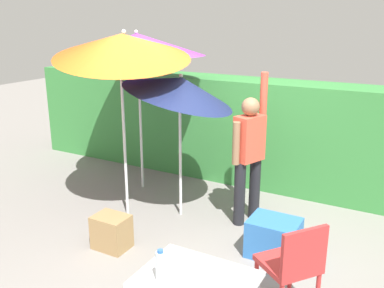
{
  "coord_description": "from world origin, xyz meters",
  "views": [
    {
      "loc": [
        2.27,
        -3.82,
        2.52
      ],
      "look_at": [
        0.0,
        0.3,
        1.1
      ],
      "focal_mm": 39.68,
      "sensor_mm": 36.0,
      "label": 1
    }
  ],
  "objects_px": {
    "umbrella_rainbow": "(180,88)",
    "umbrella_orange": "(137,46)",
    "cooler_box": "(274,238)",
    "crate_cardboard": "(112,232)",
    "bottle_water": "(161,266)",
    "person_vendor": "(249,151)",
    "chair_plastic": "(293,263)",
    "umbrella_yellow": "(122,46)"
  },
  "relations": [
    {
      "from": "crate_cardboard",
      "to": "chair_plastic",
      "type": "bearing_deg",
      "value": -3.69
    },
    {
      "from": "umbrella_rainbow",
      "to": "person_vendor",
      "type": "height_order",
      "value": "umbrella_rainbow"
    },
    {
      "from": "person_vendor",
      "to": "crate_cardboard",
      "type": "height_order",
      "value": "person_vendor"
    },
    {
      "from": "umbrella_orange",
      "to": "chair_plastic",
      "type": "height_order",
      "value": "umbrella_orange"
    },
    {
      "from": "umbrella_rainbow",
      "to": "umbrella_orange",
      "type": "xyz_separation_m",
      "value": [
        -0.98,
        0.49,
        0.44
      ]
    },
    {
      "from": "umbrella_orange",
      "to": "crate_cardboard",
      "type": "relative_size",
      "value": 6.05
    },
    {
      "from": "crate_cardboard",
      "to": "bottle_water",
      "type": "height_order",
      "value": "bottle_water"
    },
    {
      "from": "umbrella_rainbow",
      "to": "umbrella_orange",
      "type": "bearing_deg",
      "value": 153.39
    },
    {
      "from": "umbrella_yellow",
      "to": "chair_plastic",
      "type": "bearing_deg",
      "value": -20.88
    },
    {
      "from": "crate_cardboard",
      "to": "bottle_water",
      "type": "bearing_deg",
      "value": -39.79
    },
    {
      "from": "cooler_box",
      "to": "umbrella_yellow",
      "type": "bearing_deg",
      "value": 178.11
    },
    {
      "from": "person_vendor",
      "to": "bottle_water",
      "type": "bearing_deg",
      "value": -81.55
    },
    {
      "from": "umbrella_orange",
      "to": "crate_cardboard",
      "type": "bearing_deg",
      "value": -65.59
    },
    {
      "from": "umbrella_orange",
      "to": "umbrella_rainbow",
      "type": "bearing_deg",
      "value": -26.61
    },
    {
      "from": "bottle_water",
      "to": "person_vendor",
      "type": "bearing_deg",
      "value": 98.45
    },
    {
      "from": "umbrella_orange",
      "to": "cooler_box",
      "type": "relative_size",
      "value": 4.44
    },
    {
      "from": "umbrella_orange",
      "to": "bottle_water",
      "type": "height_order",
      "value": "umbrella_orange"
    },
    {
      "from": "person_vendor",
      "to": "bottle_water",
      "type": "xyz_separation_m",
      "value": [
        0.38,
        -2.58,
        -0.04
      ]
    },
    {
      "from": "umbrella_rainbow",
      "to": "person_vendor",
      "type": "xyz_separation_m",
      "value": [
        0.84,
        0.22,
        -0.75
      ]
    },
    {
      "from": "person_vendor",
      "to": "cooler_box",
      "type": "bearing_deg",
      "value": -48.08
    },
    {
      "from": "cooler_box",
      "to": "crate_cardboard",
      "type": "xyz_separation_m",
      "value": [
        -1.65,
        -0.73,
        -0.02
      ]
    },
    {
      "from": "umbrella_rainbow",
      "to": "cooler_box",
      "type": "bearing_deg",
      "value": -16.25
    },
    {
      "from": "umbrella_yellow",
      "to": "crate_cardboard",
      "type": "bearing_deg",
      "value": -66.18
    },
    {
      "from": "umbrella_yellow",
      "to": "cooler_box",
      "type": "xyz_separation_m",
      "value": [
        2.0,
        -0.07,
        -1.97
      ]
    },
    {
      "from": "umbrella_orange",
      "to": "cooler_box",
      "type": "distance_m",
      "value": 3.19
    },
    {
      "from": "umbrella_rainbow",
      "to": "umbrella_orange",
      "type": "relative_size",
      "value": 0.86
    },
    {
      "from": "person_vendor",
      "to": "umbrella_orange",
      "type": "bearing_deg",
      "value": 171.53
    },
    {
      "from": "person_vendor",
      "to": "chair_plastic",
      "type": "height_order",
      "value": "person_vendor"
    },
    {
      "from": "umbrella_yellow",
      "to": "cooler_box",
      "type": "bearing_deg",
      "value": -1.89
    },
    {
      "from": "umbrella_orange",
      "to": "umbrella_yellow",
      "type": "relative_size",
      "value": 0.93
    },
    {
      "from": "umbrella_rainbow",
      "to": "chair_plastic",
      "type": "height_order",
      "value": "umbrella_rainbow"
    },
    {
      "from": "umbrella_orange",
      "to": "crate_cardboard",
      "type": "height_order",
      "value": "umbrella_orange"
    },
    {
      "from": "person_vendor",
      "to": "crate_cardboard",
      "type": "bearing_deg",
      "value": -128.44
    },
    {
      "from": "chair_plastic",
      "to": "cooler_box",
      "type": "bearing_deg",
      "value": 117.1
    },
    {
      "from": "cooler_box",
      "to": "crate_cardboard",
      "type": "distance_m",
      "value": 1.8
    },
    {
      "from": "umbrella_rainbow",
      "to": "cooler_box",
      "type": "relative_size",
      "value": 3.81
    },
    {
      "from": "cooler_box",
      "to": "bottle_water",
      "type": "bearing_deg",
      "value": -95.36
    },
    {
      "from": "umbrella_rainbow",
      "to": "bottle_water",
      "type": "height_order",
      "value": "umbrella_rainbow"
    },
    {
      "from": "person_vendor",
      "to": "bottle_water",
      "type": "height_order",
      "value": "person_vendor"
    },
    {
      "from": "umbrella_yellow",
      "to": "bottle_water",
      "type": "xyz_separation_m",
      "value": [
        1.82,
        -2.02,
        -1.28
      ]
    },
    {
      "from": "umbrella_orange",
      "to": "cooler_box",
      "type": "height_order",
      "value": "umbrella_orange"
    },
    {
      "from": "umbrella_yellow",
      "to": "crate_cardboard",
      "type": "height_order",
      "value": "umbrella_yellow"
    }
  ]
}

